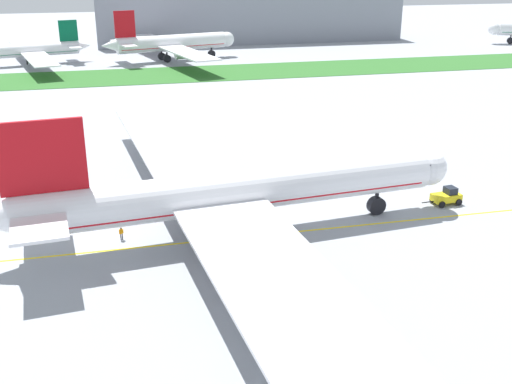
{
  "coord_description": "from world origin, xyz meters",
  "views": [
    {
      "loc": [
        -13.4,
        -67.3,
        31.39
      ],
      "look_at": [
        3.36,
        3.56,
        3.38
      ],
      "focal_mm": 44.12,
      "sensor_mm": 36.0,
      "label": 1
    }
  ],
  "objects": [
    {
      "name": "ground_plane",
      "position": [
        0.0,
        0.0,
        0.0
      ],
      "size": [
        600.0,
        600.0,
        0.0
      ],
      "primitive_type": "plane",
      "color": "#9399A0",
      "rests_on": "ground"
    },
    {
      "name": "apron_taxi_line",
      "position": [
        0.0,
        -1.88,
        0.0
      ],
      "size": [
        280.0,
        0.36,
        0.01
      ],
      "primitive_type": "cube",
      "color": "yellow",
      "rests_on": "ground"
    },
    {
      "name": "grass_median_strip",
      "position": [
        0.0,
        103.22,
        0.05
      ],
      "size": [
        320.0,
        24.0,
        0.1
      ],
      "primitive_type": "cube",
      "color": "#2D6628",
      "rests_on": "ground"
    },
    {
      "name": "airliner_foreground",
      "position": [
        -1.09,
        -0.85,
        5.28
      ],
      "size": [
        57.54,
        93.94,
        15.55
      ],
      "color": "white",
      "rests_on": "ground"
    },
    {
      "name": "pushback_tug",
      "position": [
        28.95,
        2.1,
        1.04
      ],
      "size": [
        5.6,
        2.7,
        2.29
      ],
      "color": "yellow",
      "rests_on": "ground"
    },
    {
      "name": "ground_crew_wingwalker_port",
      "position": [
        -13.36,
        0.63,
        0.96
      ],
      "size": [
        0.52,
        0.37,
        1.57
      ],
      "color": "black",
      "rests_on": "ground"
    },
    {
      "name": "service_truck_baggage_loader",
      "position": [
        -4.12,
        51.71,
        1.61
      ],
      "size": [
        5.16,
        3.53,
        3.02
      ],
      "color": "white",
      "rests_on": "ground"
    },
    {
      "name": "parked_airliner_far_left",
      "position": [
        -35.4,
        128.82,
        4.16
      ],
      "size": [
        36.14,
        57.85,
        12.26
      ],
      "color": "white",
      "rests_on": "ground"
    },
    {
      "name": "parked_airliner_far_centre",
      "position": [
        5.85,
        126.97,
        5.18
      ],
      "size": [
        41.5,
        65.57,
        15.28
      ],
      "color": "white",
      "rests_on": "ground"
    },
    {
      "name": "terminal_building",
      "position": [
        39.36,
        164.01,
        9.0
      ],
      "size": [
        110.31,
        20.0,
        18.0
      ],
      "primitive_type": "cube",
      "color": "gray",
      "rests_on": "ground"
    }
  ]
}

